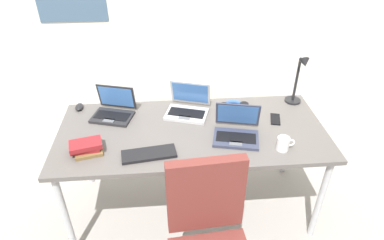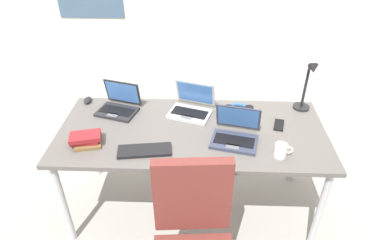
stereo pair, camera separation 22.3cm
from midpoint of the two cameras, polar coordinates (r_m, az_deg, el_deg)
name	(u,v)px [view 1 (the left image)]	position (r m, az deg, el deg)	size (l,w,h in m)	color
ground_plane	(192,205)	(2.77, -2.37, -14.26)	(12.00, 12.00, 0.00)	gray
wall_back	(181,1)	(3.05, -4.07, 19.32)	(6.00, 0.13, 2.60)	silver
desk	(192,137)	(2.31, -2.77, -2.91)	(1.80, 0.80, 0.74)	#595451
desk_lamp	(298,80)	(2.55, 15.17, 6.41)	(0.12, 0.18, 0.40)	black
laptop_far_corner	(236,131)	(2.20, 4.65, -1.97)	(0.34, 0.32, 0.21)	#33384C
laptop_near_mouse	(114,111)	(2.49, -15.63, 1.46)	(0.33, 0.29, 0.21)	#232326
laptop_back_right	(188,107)	(2.43, -3.35, 2.06)	(0.35, 0.33, 0.21)	#B7BABC
external_keyboard	(149,154)	(2.09, -10.35, -5.78)	(0.33, 0.12, 0.02)	black
computer_mouse	(79,107)	(2.66, -20.83, 2.00)	(0.06, 0.10, 0.03)	black
cell_phone	(275,119)	(2.42, 11.35, 0.05)	(0.06, 0.14, 0.01)	black
headphones	(234,107)	(2.50, 4.59, 2.17)	(0.21, 0.18, 0.04)	#335999
book_stack	(86,147)	(2.21, -20.20, -4.37)	(0.21, 0.19, 0.07)	brown
coffee_mug	(283,144)	(2.13, 12.31, -4.04)	(0.11, 0.08, 0.09)	white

